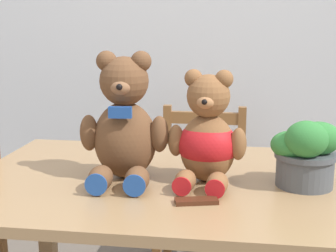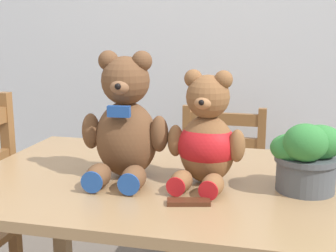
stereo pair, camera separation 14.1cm
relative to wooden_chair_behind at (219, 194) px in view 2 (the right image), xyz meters
name	(u,v)px [view 2 (the right image)]	position (x,y,z in m)	size (l,w,h in m)	color
wall_back	(217,15)	(-0.08, 0.38, 0.87)	(8.00, 0.04, 2.60)	silver
dining_table	(159,212)	(-0.08, -0.83, 0.23)	(1.18, 0.84, 0.78)	#9E7A51
wooden_chair_behind	(219,194)	(0.00, 0.00, 0.00)	(0.42, 0.39, 0.84)	brown
teddy_bear_left	(125,124)	(-0.18, -0.86, 0.52)	(0.27, 0.28, 0.39)	brown
teddy_bear_right	(206,139)	(0.07, -0.85, 0.48)	(0.24, 0.25, 0.34)	brown
potted_plant	(306,156)	(0.35, -0.86, 0.45)	(0.20, 0.19, 0.21)	#4C5156
chocolate_bar	(189,202)	(0.05, -1.03, 0.35)	(0.11, 0.04, 0.01)	#472314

